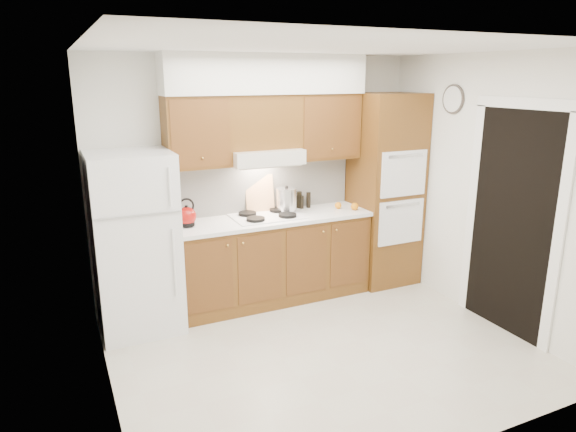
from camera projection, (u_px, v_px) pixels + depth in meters
The scene contains 26 objects.
floor at pixel (323, 349), 4.63m from camera, with size 3.60×3.60×0.00m, color beige.
ceiling at pixel (329, 46), 3.94m from camera, with size 3.60×3.60×0.00m, color white.
wall_back at pixel (259, 178), 5.60m from camera, with size 3.60×0.02×2.60m, color white.
wall_left at pixel (98, 237), 3.55m from camera, with size 0.02×3.00×2.60m, color white.
wall_right at pixel (487, 190), 5.02m from camera, with size 0.02×3.00×2.60m, color white.
fridge at pixel (135, 243), 4.83m from camera, with size 0.75×0.72×1.72m, color white.
base_cabinets at pixel (272, 260), 5.57m from camera, with size 2.11×0.60×0.90m, color brown.
countertop at pixel (272, 219), 5.44m from camera, with size 2.13×0.62×0.04m, color white.
backsplash at pixel (262, 186), 5.62m from camera, with size 2.11×0.03×0.56m, color white.
oven_cabinet at pixel (385, 190), 5.95m from camera, with size 0.70×0.65×2.20m, color brown.
upper_cab_left at pixel (196, 132), 5.02m from camera, with size 0.63×0.33×0.70m, color brown.
upper_cab_right at pixel (325, 126), 5.60m from camera, with size 0.73×0.33×0.70m, color brown.
range_hood at pixel (264, 156), 5.32m from camera, with size 0.75×0.45×0.15m, color silver.
upper_cab_over_hood at pixel (262, 122), 5.28m from camera, with size 0.75×0.33×0.55m, color brown.
soffit at pixel (266, 74), 5.16m from camera, with size 2.13×0.36×0.40m, color silver.
cooktop at pixel (267, 216), 5.43m from camera, with size 0.74×0.50×0.01m, color white.
doorway at pixel (511, 224), 4.77m from camera, with size 0.02×0.90×2.10m, color black.
wall_clock at pixel (453, 99), 5.27m from camera, with size 0.30×0.30×0.02m, color #3F3833.
kettle at pixel (187, 216), 5.05m from camera, with size 0.19×0.19×0.19m, color maroon.
cutting_board at pixel (260, 194), 5.59m from camera, with size 0.31×0.02×0.41m, color #DEAE72.
stock_pot at pixel (287, 199), 5.57m from camera, with size 0.22×0.22×0.23m, color silver.
condiment_a at pixel (308, 200), 5.79m from camera, with size 0.05×0.05×0.18m, color black.
condiment_b at pixel (299, 200), 5.77m from camera, with size 0.06×0.06×0.19m, color black.
condiment_c at pixel (301, 202), 5.75m from camera, with size 0.05×0.05×0.14m, color black.
orange_near at pixel (355, 206), 5.69m from camera, with size 0.08×0.08×0.08m, color orange.
orange_far at pixel (338, 205), 5.75m from camera, with size 0.08×0.08×0.08m, color orange.
Camera 1 is at (-2.03, -3.63, 2.38)m, focal length 32.00 mm.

